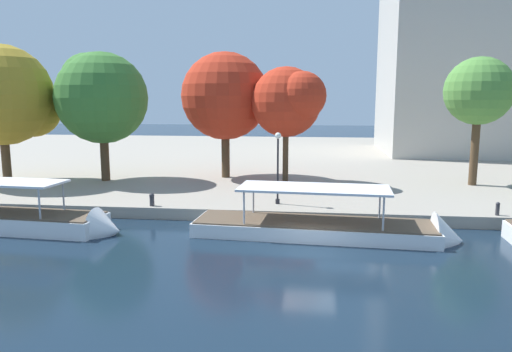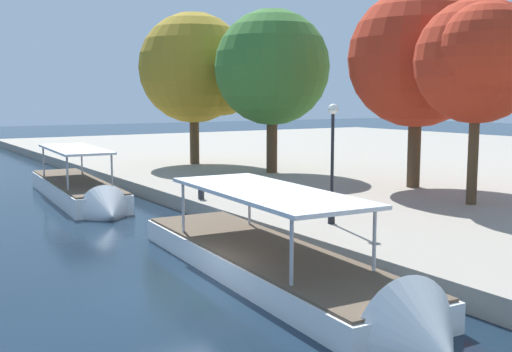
{
  "view_description": "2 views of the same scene",
  "coord_description": "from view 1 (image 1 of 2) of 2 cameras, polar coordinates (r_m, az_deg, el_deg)",
  "views": [
    {
      "loc": [
        0.03,
        -22.15,
        7.24
      ],
      "look_at": [
        -2.98,
        3.11,
        3.11
      ],
      "focal_mm": 33.58,
      "sensor_mm": 36.0,
      "label": 1
    },
    {
      "loc": [
        15.34,
        -7.36,
        5.38
      ],
      "look_at": [
        -3.53,
        4.69,
        2.53
      ],
      "focal_mm": 42.93,
      "sensor_mm": 36.0,
      "label": 2
    }
  ],
  "objects": [
    {
      "name": "ground_plane",
      "position": [
        23.31,
        6.45,
        -8.93
      ],
      "size": [
        220.0,
        220.0,
        0.0
      ],
      "primitive_type": "plane",
      "color": "#142333"
    },
    {
      "name": "dock_promenade",
      "position": [
        55.14,
        6.71,
        1.99
      ],
      "size": [
        120.0,
        55.0,
        0.71
      ],
      "primitive_type": "cube",
      "color": "gray",
      "rests_on": "ground_plane"
    },
    {
      "name": "tour_boat_0",
      "position": [
        29.87,
        -26.69,
        -5.03
      ],
      "size": [
        13.31,
        3.54,
        3.69
      ],
      "rotation": [
        0.0,
        0.0,
        -0.07
      ],
      "color": "white",
      "rests_on": "ground_plane"
    },
    {
      "name": "tour_boat_1",
      "position": [
        25.8,
        9.44,
        -6.63
      ],
      "size": [
        14.06,
        4.04,
        3.97
      ],
      "rotation": [
        0.0,
        0.0,
        -0.06
      ],
      "color": "white",
      "rests_on": "ground_plane"
    },
    {
      "name": "mooring_bollard_0",
      "position": [
        30.05,
        -12.3,
        -2.7
      ],
      "size": [
        0.32,
        0.32,
        0.8
      ],
      "color": "#2D2D33",
      "rests_on": "dock_promenade"
    },
    {
      "name": "mooring_bollard_1",
      "position": [
        30.29,
        26.84,
        -3.44
      ],
      "size": [
        0.23,
        0.23,
        0.76
      ],
      "color": "#2D2D33",
      "rests_on": "dock_promenade"
    },
    {
      "name": "lamp_post",
      "position": [
        29.6,
        2.62,
        1.78
      ],
      "size": [
        0.39,
        0.39,
        4.47
      ],
      "color": "black",
      "rests_on": "dock_promenade"
    },
    {
      "name": "tree_0",
      "position": [
        37.01,
        4.11,
        8.99
      ],
      "size": [
        5.76,
        5.63,
        8.96
      ],
      "color": "#4C3823",
      "rests_on": "dock_promenade"
    },
    {
      "name": "tree_2",
      "position": [
        42.05,
        -27.87,
        8.26
      ],
      "size": [
        7.73,
        7.73,
        10.66
      ],
      "color": "#4C3823",
      "rests_on": "dock_promenade"
    },
    {
      "name": "tree_3",
      "position": [
        39.68,
        24.91,
        9.17
      ],
      "size": [
        5.01,
        5.01,
        9.58
      ],
      "color": "#4C3823",
      "rests_on": "dock_promenade"
    },
    {
      "name": "tree_4",
      "position": [
        40.0,
        -18.15,
        9.06
      ],
      "size": [
        7.15,
        7.15,
        10.14
      ],
      "color": "#4C3823",
      "rests_on": "dock_promenade"
    },
    {
      "name": "tree_5",
      "position": [
        39.6,
        -3.46,
        9.2
      ],
      "size": [
        7.13,
        7.13,
        10.29
      ],
      "color": "#4C3823",
      "rests_on": "dock_promenade"
    },
    {
      "name": "office_tower",
      "position": [
        64.47,
        24.04,
        18.46
      ],
      "size": [
        18.48,
        16.14,
        37.5
      ],
      "color": "#B7B2A8",
      "rests_on": "dock_promenade"
    }
  ]
}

